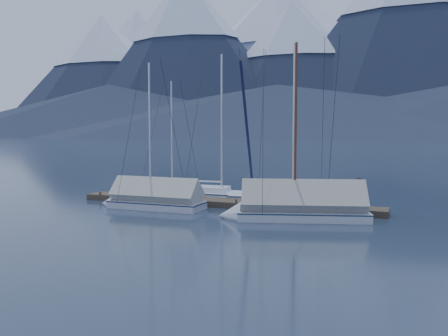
# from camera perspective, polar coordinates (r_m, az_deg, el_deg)

# --- Properties ---
(ground) EXTENTS (1000.00, 1000.00, 0.00)m
(ground) POSITION_cam_1_polar(r_m,az_deg,el_deg) (25.54, -1.63, -5.26)
(ground) COLOR #172334
(ground) RESTS_ON ground
(mountain_range) EXTENTS (877.00, 584.00, 150.50)m
(mountain_range) POSITION_cam_1_polar(r_m,az_deg,el_deg) (397.41, 20.63, 12.17)
(mountain_range) COLOR #475675
(mountain_range) RESTS_ON ground
(dock) EXTENTS (18.00, 1.50, 0.54)m
(dock) POSITION_cam_1_polar(r_m,az_deg,el_deg) (27.36, 0.00, -4.37)
(dock) COLOR #382D23
(dock) RESTS_ON ground
(mooring_posts) EXTENTS (15.12, 1.52, 0.35)m
(mooring_posts) POSITION_cam_1_polar(r_m,az_deg,el_deg) (27.50, -0.97, -3.81)
(mooring_posts) COLOR #382D23
(mooring_posts) RESTS_ON ground
(sailboat_open_left) EXTENTS (6.31, 2.69, 8.26)m
(sailboat_open_left) POSITION_cam_1_polar(r_m,az_deg,el_deg) (31.04, -5.53, -3.25)
(sailboat_open_left) COLOR silver
(sailboat_open_left) RESTS_ON ground
(sailboat_open_mid) EXTENTS (7.60, 3.23, 9.93)m
(sailboat_open_mid) POSITION_cam_1_polar(r_m,az_deg,el_deg) (29.70, 0.69, -3.53)
(sailboat_open_mid) COLOR white
(sailboat_open_mid) RESTS_ON ground
(sailboat_open_right) EXTENTS (8.11, 3.79, 10.37)m
(sailboat_open_right) POSITION_cam_1_polar(r_m,az_deg,el_deg) (28.68, 9.39, -3.87)
(sailboat_open_right) COLOR silver
(sailboat_open_right) RESTS_ON ground
(sailboat_covered_near) EXTENTS (7.64, 4.13, 9.50)m
(sailboat_covered_near) POSITION_cam_1_polar(r_m,az_deg,el_deg) (23.58, 8.11, -4.97)
(sailboat_covered_near) COLOR silver
(sailboat_covered_near) RESTS_ON ground
(sailboat_covered_far) EXTENTS (6.31, 2.69, 8.85)m
(sailboat_covered_far) POSITION_cam_1_polar(r_m,az_deg,el_deg) (26.97, -9.05, -3.86)
(sailboat_covered_far) COLOR silver
(sailboat_covered_far) RESTS_ON ground
(person) EXTENTS (0.41, 0.59, 1.55)m
(person) POSITION_cam_1_polar(r_m,az_deg,el_deg) (25.84, 16.00, -2.83)
(person) COLOR black
(person) RESTS_ON dock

